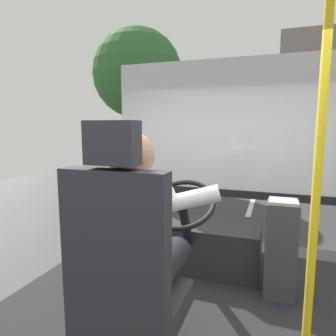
{
  "coord_description": "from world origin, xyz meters",
  "views": [
    {
      "loc": [
        0.5,
        -1.67,
        2.06
      ],
      "look_at": [
        -0.49,
        1.14,
        1.64
      ],
      "focal_mm": 32.25,
      "sensor_mm": 36.0,
      "label": 1
    }
  ],
  "objects": [
    {
      "name": "ground",
      "position": [
        0.0,
        8.8,
        -0.02
      ],
      "size": [
        18.0,
        44.0,
        0.06
      ],
      "color": "#363636"
    },
    {
      "name": "fare_box",
      "position": [
        0.58,
        0.55,
        1.17
      ],
      "size": [
        0.22,
        0.21,
        0.73
      ],
      "color": "#333338",
      "rests_on": "bus_floor"
    },
    {
      "name": "driver_seat",
      "position": [
        -0.12,
        -0.49,
        1.34
      ],
      "size": [
        0.48,
        0.48,
        1.27
      ],
      "color": "black",
      "rests_on": "bus_floor"
    },
    {
      "name": "parked_car_green",
      "position": [
        4.11,
        21.43,
        0.67
      ],
      "size": [
        1.99,
        3.84,
        1.3
      ],
      "color": "#195633",
      "rests_on": "ground"
    },
    {
      "name": "bus_driver",
      "position": [
        -0.12,
        -0.37,
        1.52
      ],
      "size": [
        0.76,
        0.6,
        0.82
      ],
      "color": "black",
      "rests_on": "driver_seat"
    },
    {
      "name": "street_tree",
      "position": [
        -3.99,
        7.9,
        3.75
      ],
      "size": [
        2.99,
        2.99,
        5.27
      ],
      "color": "#4C3828",
      "rests_on": "ground"
    },
    {
      "name": "steering_console",
      "position": [
        -0.12,
        0.85,
        1.03
      ],
      "size": [
        1.1,
        1.01,
        0.83
      ],
      "color": "black",
      "rests_on": "bus_floor"
    },
    {
      "name": "handrail_pole",
      "position": [
        0.71,
        -0.03,
        1.77
      ],
      "size": [
        0.04,
        0.04,
        1.92
      ],
      "color": "yellow",
      "rests_on": "bus_floor"
    },
    {
      "name": "windshield_panel",
      "position": [
        0.0,
        1.62,
        1.85
      ],
      "size": [
        2.5,
        0.08,
        1.48
      ],
      "color": "silver"
    }
  ]
}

